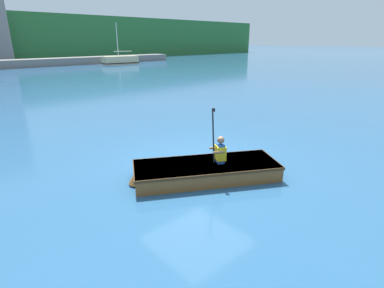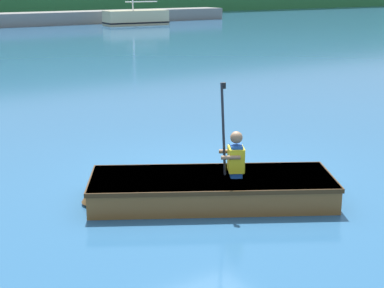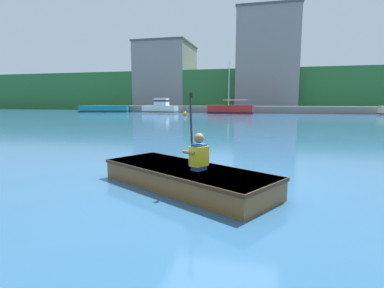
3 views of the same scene
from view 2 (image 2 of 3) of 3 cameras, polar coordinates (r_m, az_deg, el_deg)
name	(u,v)px [view 2 (image 2 of 3)]	position (r m, az deg, el deg)	size (l,w,h in m)	color
ground_plane	(208,179)	(9.17, 1.53, -3.43)	(300.00, 300.00, 0.00)	#28567F
moored_boat_dock_west_inner	(136,18)	(43.44, -5.45, 12.08)	(4.69, 2.01, 5.10)	#CCB789
rowboat_foreground	(208,187)	(8.18, 1.57, -4.22)	(3.52, 2.74, 0.37)	brown
person_paddler	(235,156)	(8.08, 4.22, -1.15)	(0.44, 0.44, 1.31)	#1E4CA5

